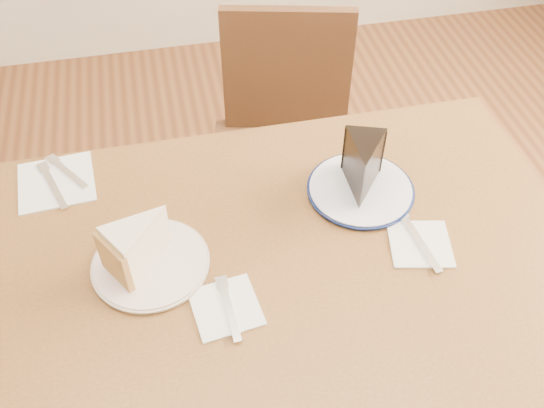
{
  "coord_description": "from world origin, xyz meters",
  "views": [
    {
      "loc": [
        -0.16,
        -0.7,
        1.67
      ],
      "look_at": [
        0.01,
        0.1,
        0.8
      ],
      "focal_mm": 40.0,
      "sensor_mm": 36.0,
      "label": 1
    }
  ],
  "objects_px": {
    "carrot_cake": "(143,243)",
    "plate_cream": "(151,264)",
    "table": "(279,291)",
    "chair_far": "(285,154)",
    "plate_navy": "(360,190)",
    "chocolate_cake": "(363,170)"
  },
  "relations": [
    {
      "from": "plate_cream",
      "to": "chocolate_cake",
      "type": "bearing_deg",
      "value": 13.03
    },
    {
      "from": "chair_far",
      "to": "carrot_cake",
      "type": "relative_size",
      "value": 7.22
    },
    {
      "from": "chair_far",
      "to": "chocolate_cake",
      "type": "relative_size",
      "value": 7.41
    },
    {
      "from": "chair_far",
      "to": "chocolate_cake",
      "type": "bearing_deg",
      "value": 110.92
    },
    {
      "from": "table",
      "to": "chocolate_cake",
      "type": "relative_size",
      "value": 10.21
    },
    {
      "from": "carrot_cake",
      "to": "chocolate_cake",
      "type": "relative_size",
      "value": 1.03
    },
    {
      "from": "plate_cream",
      "to": "chocolate_cake",
      "type": "height_order",
      "value": "chocolate_cake"
    },
    {
      "from": "table",
      "to": "plate_navy",
      "type": "bearing_deg",
      "value": 34.72
    },
    {
      "from": "table",
      "to": "carrot_cake",
      "type": "xyz_separation_m",
      "value": [
        -0.25,
        0.05,
        0.16
      ]
    },
    {
      "from": "chair_far",
      "to": "plate_cream",
      "type": "distance_m",
      "value": 0.72
    },
    {
      "from": "table",
      "to": "plate_cream",
      "type": "bearing_deg",
      "value": 170.51
    },
    {
      "from": "carrot_cake",
      "to": "plate_cream",
      "type": "bearing_deg",
      "value": -3.77
    },
    {
      "from": "table",
      "to": "chocolate_cake",
      "type": "xyz_separation_m",
      "value": [
        0.21,
        0.14,
        0.16
      ]
    },
    {
      "from": "chair_far",
      "to": "plate_navy",
      "type": "height_order",
      "value": "chair_far"
    },
    {
      "from": "plate_navy",
      "to": "carrot_cake",
      "type": "bearing_deg",
      "value": -168.25
    },
    {
      "from": "table",
      "to": "chair_far",
      "type": "height_order",
      "value": "chair_far"
    },
    {
      "from": "table",
      "to": "chocolate_cake",
      "type": "bearing_deg",
      "value": 34.81
    },
    {
      "from": "plate_cream",
      "to": "plate_navy",
      "type": "distance_m",
      "value": 0.46
    },
    {
      "from": "plate_cream",
      "to": "chocolate_cake",
      "type": "relative_size",
      "value": 1.82
    },
    {
      "from": "plate_navy",
      "to": "carrot_cake",
      "type": "xyz_separation_m",
      "value": [
        -0.46,
        -0.09,
        0.05
      ]
    },
    {
      "from": "plate_cream",
      "to": "carrot_cake",
      "type": "bearing_deg",
      "value": 118.6
    },
    {
      "from": "plate_cream",
      "to": "carrot_cake",
      "type": "relative_size",
      "value": 1.77
    }
  ]
}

